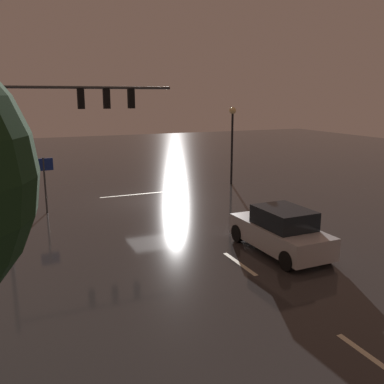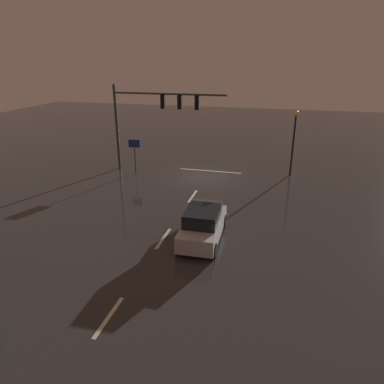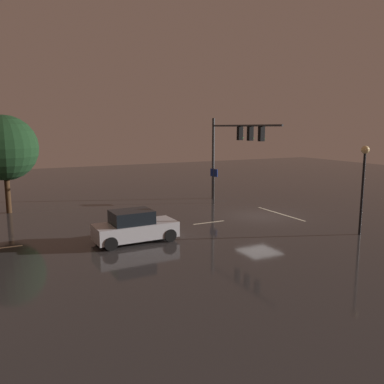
{
  "view_description": "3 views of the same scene",
  "coord_description": "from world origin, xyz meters",
  "px_view_note": "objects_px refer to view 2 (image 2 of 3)",
  "views": [
    {
      "loc": [
        6.99,
        22.11,
        5.7
      ],
      "look_at": [
        0.6,
        7.2,
        2.02
      ],
      "focal_mm": 40.0,
      "sensor_mm": 36.0,
      "label": 1
    },
    {
      "loc": [
        -5.42,
        25.05,
        8.69
      ],
      "look_at": [
        -0.68,
        6.8,
        1.41
      ],
      "focal_mm": 32.98,
      "sensor_mm": 36.0,
      "label": 2
    },
    {
      "loc": [
        -21.25,
        15.9,
        5.97
      ],
      "look_at": [
        0.48,
        4.95,
        1.96
      ],
      "focal_mm": 36.91,
      "sensor_mm": 36.0,
      "label": 3
    }
  ],
  "objects_px": {
    "traffic_signal_assembly": "(154,110)",
    "street_lamp_left_kerb": "(294,131)",
    "car_approaching": "(203,225)",
    "route_sign": "(135,149)"
  },
  "relations": [
    {
      "from": "traffic_signal_assembly",
      "to": "street_lamp_left_kerb",
      "type": "distance_m",
      "value": 10.64
    },
    {
      "from": "traffic_signal_assembly",
      "to": "street_lamp_left_kerb",
      "type": "bearing_deg",
      "value": -170.68
    },
    {
      "from": "car_approaching",
      "to": "route_sign",
      "type": "relative_size",
      "value": 1.59
    },
    {
      "from": "car_approaching",
      "to": "route_sign",
      "type": "bearing_deg",
      "value": -50.46
    },
    {
      "from": "car_approaching",
      "to": "street_lamp_left_kerb",
      "type": "relative_size",
      "value": 0.89
    },
    {
      "from": "street_lamp_left_kerb",
      "to": "route_sign",
      "type": "relative_size",
      "value": 1.79
    },
    {
      "from": "traffic_signal_assembly",
      "to": "street_lamp_left_kerb",
      "type": "height_order",
      "value": "traffic_signal_assembly"
    },
    {
      "from": "traffic_signal_assembly",
      "to": "route_sign",
      "type": "relative_size",
      "value": 3.19
    },
    {
      "from": "street_lamp_left_kerb",
      "to": "car_approaching",
      "type": "bearing_deg",
      "value": 69.94
    },
    {
      "from": "car_approaching",
      "to": "route_sign",
      "type": "xyz_separation_m",
      "value": [
        7.5,
        -9.09,
        1.2
      ]
    }
  ]
}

